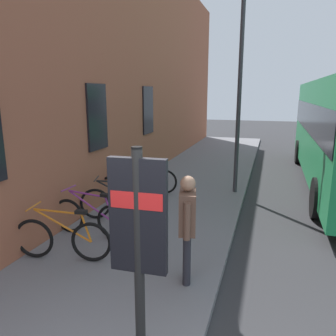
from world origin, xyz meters
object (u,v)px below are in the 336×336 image
(bicycle_mid_rack, at_px, (119,203))
(street_lamp, at_px, (240,75))
(bicycle_by_door, at_px, (63,239))
(bicycle_nearest_sign, at_px, (147,180))
(transit_info_sign, at_px, (138,232))
(bicycle_end_of_row, at_px, (129,190))
(bicycle_leaning_wall, at_px, (91,217))
(pedestrian_crossing_street, at_px, (187,219))

(bicycle_mid_rack, distance_m, street_lamp, 4.80)
(bicycle_by_door, relative_size, bicycle_mid_rack, 1.03)
(bicycle_mid_rack, bearing_deg, bicycle_nearest_sign, 2.34)
(bicycle_nearest_sign, distance_m, transit_info_sign, 6.50)
(bicycle_end_of_row, xyz_separation_m, bicycle_nearest_sign, (1.09, -0.08, 0.00))
(bicycle_end_of_row, distance_m, bicycle_nearest_sign, 1.09)
(bicycle_leaning_wall, relative_size, bicycle_mid_rack, 1.04)
(bicycle_leaning_wall, bearing_deg, bicycle_end_of_row, 0.96)
(street_lamp, bearing_deg, transit_info_sign, 178.27)
(bicycle_leaning_wall, distance_m, bicycle_nearest_sign, 3.10)
(pedestrian_crossing_street, height_order, street_lamp, street_lamp)
(bicycle_nearest_sign, bearing_deg, pedestrian_crossing_street, -151.71)
(bicycle_leaning_wall, bearing_deg, pedestrian_crossing_street, -114.83)
(bicycle_end_of_row, relative_size, pedestrian_crossing_street, 1.05)
(bicycle_nearest_sign, xyz_separation_m, street_lamp, (0.90, -2.43, 2.95))
(bicycle_mid_rack, height_order, bicycle_end_of_row, same)
(bicycle_end_of_row, xyz_separation_m, street_lamp, (1.99, -2.51, 2.95))
(bicycle_nearest_sign, bearing_deg, bicycle_mid_rack, -177.66)
(bicycle_by_door, height_order, street_lamp, street_lamp)
(bicycle_nearest_sign, bearing_deg, street_lamp, -69.61)
(bicycle_nearest_sign, distance_m, pedestrian_crossing_street, 4.76)
(bicycle_leaning_wall, height_order, bicycle_nearest_sign, same)
(transit_info_sign, bearing_deg, street_lamp, -1.73)
(bicycle_mid_rack, distance_m, bicycle_nearest_sign, 2.08)
(bicycle_end_of_row, height_order, bicycle_nearest_sign, same)
(pedestrian_crossing_street, bearing_deg, bicycle_nearest_sign, 28.29)
(bicycle_by_door, distance_m, transit_info_sign, 3.14)
(bicycle_leaning_wall, relative_size, street_lamp, 0.31)
(bicycle_by_door, distance_m, bicycle_mid_rack, 2.05)
(transit_info_sign, bearing_deg, pedestrian_crossing_street, -0.44)
(bicycle_nearest_sign, height_order, pedestrian_crossing_street, pedestrian_crossing_street)
(bicycle_by_door, bearing_deg, transit_info_sign, -130.10)
(bicycle_mid_rack, relative_size, pedestrian_crossing_street, 1.01)
(bicycle_nearest_sign, height_order, street_lamp, street_lamp)
(bicycle_end_of_row, distance_m, transit_info_sign, 5.55)
(bicycle_mid_rack, bearing_deg, bicycle_end_of_row, 9.43)
(bicycle_mid_rack, height_order, bicycle_nearest_sign, same)
(bicycle_end_of_row, height_order, street_lamp, street_lamp)
(bicycle_by_door, height_order, bicycle_leaning_wall, same)
(bicycle_mid_rack, bearing_deg, pedestrian_crossing_street, -133.96)
(bicycle_leaning_wall, distance_m, pedestrian_crossing_street, 2.59)
(bicycle_by_door, relative_size, pedestrian_crossing_street, 1.04)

